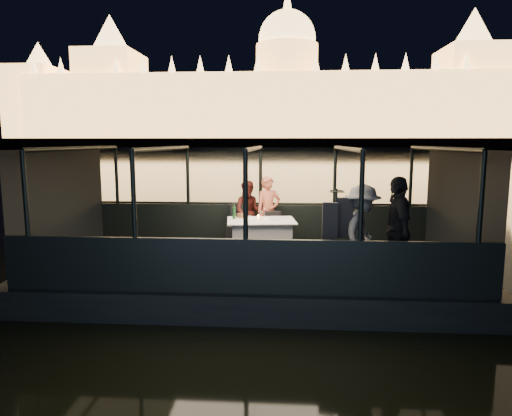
# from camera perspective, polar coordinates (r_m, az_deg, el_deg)

# --- Properties ---
(river_water) EXTENTS (500.00, 500.00, 0.00)m
(river_water) POSITION_cam_1_polar(r_m,az_deg,el_deg) (89.14, 3.54, 6.42)
(river_water) COLOR black
(river_water) RESTS_ON ground
(boat_hull) EXTENTS (8.60, 4.40, 1.00)m
(boat_hull) POSITION_cam_1_polar(r_m,az_deg,el_deg) (9.57, -0.17, -9.57)
(boat_hull) COLOR black
(boat_hull) RESTS_ON river_water
(boat_deck) EXTENTS (8.00, 4.00, 0.04)m
(boat_deck) POSITION_cam_1_polar(r_m,az_deg,el_deg) (9.44, -0.17, -6.79)
(boat_deck) COLOR black
(boat_deck) RESTS_ON boat_hull
(gunwale_port) EXTENTS (8.00, 0.08, 0.90)m
(gunwale_port) POSITION_cam_1_polar(r_m,az_deg,el_deg) (11.28, 0.56, -1.84)
(gunwale_port) COLOR black
(gunwale_port) RESTS_ON boat_deck
(gunwale_starboard) EXTENTS (8.00, 0.08, 0.90)m
(gunwale_starboard) POSITION_cam_1_polar(r_m,az_deg,el_deg) (7.39, -1.29, -7.31)
(gunwale_starboard) COLOR black
(gunwale_starboard) RESTS_ON boat_deck
(cabin_glass_port) EXTENTS (8.00, 0.02, 1.40)m
(cabin_glass_port) POSITION_cam_1_polar(r_m,az_deg,el_deg) (11.14, 0.57, 3.99)
(cabin_glass_port) COLOR #99B2B2
(cabin_glass_port) RESTS_ON gunwale_port
(cabin_glass_starboard) EXTENTS (8.00, 0.02, 1.40)m
(cabin_glass_starboard) POSITION_cam_1_polar(r_m,az_deg,el_deg) (7.17, -1.32, 1.58)
(cabin_glass_starboard) COLOR #99B2B2
(cabin_glass_starboard) RESTS_ON gunwale_starboard
(cabin_roof_glass) EXTENTS (8.00, 4.00, 0.02)m
(cabin_roof_glass) POSITION_cam_1_polar(r_m,az_deg,el_deg) (9.11, -0.17, 7.44)
(cabin_roof_glass) COLOR #99B2B2
(cabin_roof_glass) RESTS_ON boat_deck
(end_wall_fore) EXTENTS (0.02, 4.00, 2.30)m
(end_wall_fore) POSITION_cam_1_polar(r_m,az_deg,el_deg) (10.29, -22.98, 0.45)
(end_wall_fore) COLOR black
(end_wall_fore) RESTS_ON boat_deck
(end_wall_aft) EXTENTS (0.02, 4.00, 2.30)m
(end_wall_aft) POSITION_cam_1_polar(r_m,az_deg,el_deg) (9.77, 23.93, 0.01)
(end_wall_aft) COLOR black
(end_wall_aft) RESTS_ON boat_deck
(canopy_ribs) EXTENTS (8.00, 4.00, 2.30)m
(canopy_ribs) POSITION_cam_1_polar(r_m,az_deg,el_deg) (9.20, -0.17, 0.26)
(canopy_ribs) COLOR black
(canopy_ribs) RESTS_ON boat_deck
(embankment) EXTENTS (400.00, 140.00, 6.00)m
(embankment) POSITION_cam_1_polar(r_m,az_deg,el_deg) (219.10, 3.81, 7.80)
(embankment) COLOR #423D33
(embankment) RESTS_ON ground
(parliament_building) EXTENTS (220.00, 32.00, 60.00)m
(parliament_building) POSITION_cam_1_polar(r_m,az_deg,el_deg) (185.92, 3.86, 16.37)
(parliament_building) COLOR #F2D18C
(parliament_building) RESTS_ON embankment
(dining_table_central) EXTENTS (1.57, 1.22, 0.77)m
(dining_table_central) POSITION_cam_1_polar(r_m,az_deg,el_deg) (9.88, 0.65, -3.69)
(dining_table_central) COLOR silver
(dining_table_central) RESTS_ON boat_deck
(chair_port_left) EXTENTS (0.58, 0.58, 0.97)m
(chair_port_left) POSITION_cam_1_polar(r_m,az_deg,el_deg) (10.72, -2.22, -2.39)
(chair_port_left) COLOR black
(chair_port_left) RESTS_ON boat_deck
(chair_port_right) EXTENTS (0.45, 0.45, 0.84)m
(chair_port_right) POSITION_cam_1_polar(r_m,az_deg,el_deg) (10.43, 2.04, -2.69)
(chair_port_right) COLOR black
(chair_port_right) RESTS_ON boat_deck
(coat_stand) EXTENTS (0.57, 0.53, 1.65)m
(coat_stand) POSITION_cam_1_polar(r_m,az_deg,el_deg) (7.94, 9.93, -3.00)
(coat_stand) COLOR black
(coat_stand) RESTS_ON boat_deck
(person_woman_coral) EXTENTS (0.69, 0.59, 1.63)m
(person_woman_coral) POSITION_cam_1_polar(r_m,az_deg,el_deg) (10.77, 1.56, -0.71)
(person_woman_coral) COLOR #CA6349
(person_woman_coral) RESTS_ON boat_deck
(person_man_maroon) EXTENTS (0.76, 0.61, 1.52)m
(person_man_maroon) POSITION_cam_1_polar(r_m,az_deg,el_deg) (10.88, -0.88, -0.62)
(person_man_maroon) COLOR #451713
(person_man_maroon) RESTS_ON boat_deck
(passenger_stripe) EXTENTS (1.00, 1.27, 1.72)m
(passenger_stripe) POSITION_cam_1_polar(r_m,az_deg,el_deg) (8.15, 13.04, -3.16)
(passenger_stripe) COLOR silver
(passenger_stripe) RESTS_ON boat_deck
(passenger_dark) EXTENTS (0.48, 1.11, 1.86)m
(passenger_dark) POSITION_cam_1_polar(r_m,az_deg,el_deg) (8.25, 17.19, -3.18)
(passenger_dark) COLOR black
(passenger_dark) RESTS_ON boat_deck
(wine_bottle) EXTENTS (0.08, 0.08, 0.33)m
(wine_bottle) POSITION_cam_1_polar(r_m,az_deg,el_deg) (9.95, -2.76, -0.51)
(wine_bottle) COLOR #153C1B
(wine_bottle) RESTS_ON dining_table_central
(bread_basket) EXTENTS (0.26, 0.26, 0.09)m
(bread_basket) POSITION_cam_1_polar(r_m,az_deg,el_deg) (10.16, -1.84, -0.95)
(bread_basket) COLOR brown
(bread_basket) RESTS_ON dining_table_central
(amber_candle) EXTENTS (0.06, 0.06, 0.08)m
(amber_candle) POSITION_cam_1_polar(r_m,az_deg,el_deg) (10.00, 0.31, -1.09)
(amber_candle) COLOR #FFB03F
(amber_candle) RESTS_ON dining_table_central
(plate_near) EXTENTS (0.27, 0.27, 0.02)m
(plate_near) POSITION_cam_1_polar(r_m,az_deg,el_deg) (9.89, 2.33, -1.40)
(plate_near) COLOR white
(plate_near) RESTS_ON dining_table_central
(plate_far) EXTENTS (0.28, 0.28, 0.01)m
(plate_far) POSITION_cam_1_polar(r_m,az_deg,el_deg) (10.22, -1.22, -1.07)
(plate_far) COLOR silver
(plate_far) RESTS_ON dining_table_central
(wine_glass_white) EXTENTS (0.08, 0.08, 0.19)m
(wine_glass_white) POSITION_cam_1_polar(r_m,az_deg,el_deg) (9.96, -2.76, -0.82)
(wine_glass_white) COLOR silver
(wine_glass_white) RESTS_ON dining_table_central
(wine_glass_red) EXTENTS (0.08, 0.08, 0.20)m
(wine_glass_red) POSITION_cam_1_polar(r_m,az_deg,el_deg) (10.14, 1.07, -0.65)
(wine_glass_red) COLOR silver
(wine_glass_red) RESTS_ON dining_table_central
(wine_glass_empty) EXTENTS (0.08, 0.08, 0.20)m
(wine_glass_empty) POSITION_cam_1_polar(r_m,az_deg,el_deg) (9.77, 0.64, -0.99)
(wine_glass_empty) COLOR silver
(wine_glass_empty) RESTS_ON dining_table_central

